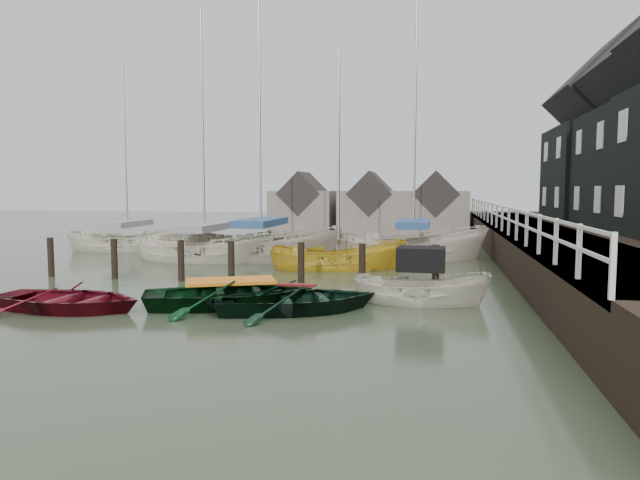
% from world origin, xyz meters
% --- Properties ---
extents(ground, '(120.00, 120.00, 0.00)m').
position_xyz_m(ground, '(0.00, 0.00, 0.00)').
color(ground, '#2A3622').
rests_on(ground, ground).
extents(pier, '(3.04, 32.00, 2.70)m').
position_xyz_m(pier, '(9.48, 10.00, 0.71)').
color(pier, black).
rests_on(pier, ground).
extents(mooring_pilings, '(13.72, 0.22, 1.80)m').
position_xyz_m(mooring_pilings, '(-1.11, 3.00, 0.50)').
color(mooring_pilings, black).
rests_on(mooring_pilings, ground).
extents(far_sheds, '(14.00, 4.08, 4.39)m').
position_xyz_m(far_sheds, '(0.83, 26.00, 1.86)').
color(far_sheds, '#665B51').
rests_on(far_sheds, ground).
extents(rowboat_red, '(4.16, 3.07, 0.83)m').
position_xyz_m(rowboat_red, '(-3.80, -1.99, 0.00)').
color(rowboat_red, '#5D0D19').
rests_on(rowboat_red, ground).
extents(rowboat_green, '(5.40, 4.74, 0.93)m').
position_xyz_m(rowboat_green, '(0.13, -0.67, 0.00)').
color(rowboat_green, black).
rests_on(rowboat_green, ground).
extents(rowboat_dkgreen, '(5.12, 4.49, 0.88)m').
position_xyz_m(rowboat_dkgreen, '(2.00, -0.92, 0.00)').
color(rowboat_dkgreen, black).
rests_on(rowboat_dkgreen, ground).
extents(motorboat, '(3.81, 1.54, 2.26)m').
position_xyz_m(motorboat, '(5.09, 0.72, 0.12)').
color(motorboat, beige).
rests_on(motorboat, ground).
extents(sailboat_a, '(6.39, 2.51, 11.96)m').
position_xyz_m(sailboat_a, '(-4.38, 8.33, 0.07)').
color(sailboat_a, beige).
rests_on(sailboat_a, ground).
extents(sailboat_b, '(7.33, 2.85, 12.71)m').
position_xyz_m(sailboat_b, '(-2.05, 9.06, 0.06)').
color(sailboat_b, '#B9AC9E').
rests_on(sailboat_b, ground).
extents(sailboat_c, '(5.75, 3.37, 9.62)m').
position_xyz_m(sailboat_c, '(1.76, 7.06, 0.02)').
color(sailboat_c, gold).
rests_on(sailboat_c, ground).
extents(sailboat_d, '(7.43, 4.66, 12.82)m').
position_xyz_m(sailboat_d, '(4.54, 10.67, 0.06)').
color(sailboat_d, beige).
rests_on(sailboat_d, ground).
extents(sailboat_e, '(6.29, 3.91, 10.46)m').
position_xyz_m(sailboat_e, '(-9.89, 11.51, 0.06)').
color(sailboat_e, beige).
rests_on(sailboat_e, ground).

